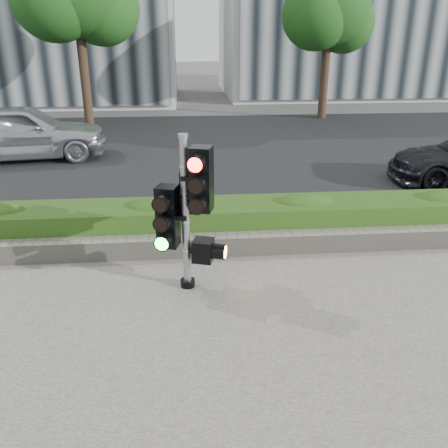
% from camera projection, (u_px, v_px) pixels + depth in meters
% --- Properties ---
extents(ground, '(120.00, 120.00, 0.00)m').
position_uv_depth(ground, '(239.00, 315.00, 6.45)').
color(ground, '#51514C').
rests_on(ground, ground).
extents(road, '(60.00, 13.00, 0.02)m').
position_uv_depth(road, '(204.00, 148.00, 15.68)').
color(road, black).
rests_on(road, ground).
extents(curb, '(60.00, 0.25, 0.12)m').
position_uv_depth(curb, '(221.00, 224.00, 9.33)').
color(curb, gray).
rests_on(curb, ground).
extents(stone_wall, '(12.00, 0.32, 0.34)m').
position_uv_depth(stone_wall, '(227.00, 244.00, 8.13)').
color(stone_wall, gray).
rests_on(stone_wall, sidewalk).
extents(hedge, '(12.00, 1.00, 0.68)m').
position_uv_depth(hedge, '(223.00, 221.00, 8.66)').
color(hedge, '#497E26').
rests_on(hedge, sidewalk).
extents(tree_right, '(4.10, 3.58, 6.53)m').
position_uv_depth(tree_right, '(329.00, 8.00, 19.56)').
color(tree_right, black).
rests_on(tree_right, ground).
extents(traffic_signal, '(0.84, 0.69, 2.30)m').
position_uv_depth(traffic_signal, '(188.00, 206.00, 6.68)').
color(traffic_signal, black).
rests_on(traffic_signal, sidewalk).
extents(car_silver, '(5.05, 2.57, 1.65)m').
position_uv_depth(car_silver, '(22.00, 132.00, 14.00)').
color(car_silver, '#B4B6BC').
rests_on(car_silver, road).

